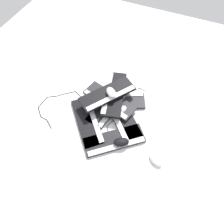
{
  "coord_description": "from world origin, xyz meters",
  "views": [
    {
      "loc": [
        0.26,
        -0.69,
        1.36
      ],
      "look_at": [
        -0.05,
        0.05,
        0.06
      ],
      "focal_mm": 32.0,
      "sensor_mm": 36.0,
      "label": 1
    }
  ],
  "objects_px": {
    "keyboard_7": "(108,94)",
    "mouse_4": "(120,110)",
    "keyboard_6": "(114,94)",
    "mouse_3": "(111,97)",
    "keyboard_2": "(109,105)",
    "mouse_2": "(156,160)",
    "keyboard_1": "(118,101)",
    "keyboard_3": "(87,121)",
    "keyboard_5": "(109,100)",
    "keyboard_0": "(122,116)",
    "mouse_1": "(121,142)",
    "keyboard_4": "(114,140)",
    "mouse_0": "(111,93)"
  },
  "relations": [
    {
      "from": "keyboard_0",
      "to": "keyboard_3",
      "type": "relative_size",
      "value": 0.98
    },
    {
      "from": "keyboard_2",
      "to": "keyboard_3",
      "type": "xyz_separation_m",
      "value": [
        -0.09,
        -0.2,
        0.0
      ]
    },
    {
      "from": "mouse_2",
      "to": "keyboard_2",
      "type": "bearing_deg",
      "value": 179.06
    },
    {
      "from": "keyboard_0",
      "to": "keyboard_2",
      "type": "xyz_separation_m",
      "value": [
        -0.14,
        0.06,
        0.0
      ]
    },
    {
      "from": "keyboard_6",
      "to": "mouse_0",
      "type": "distance_m",
      "value": 0.08
    },
    {
      "from": "mouse_0",
      "to": "mouse_4",
      "type": "height_order",
      "value": "mouse_0"
    },
    {
      "from": "keyboard_3",
      "to": "keyboard_5",
      "type": "height_order",
      "value": "keyboard_5"
    },
    {
      "from": "keyboard_2",
      "to": "mouse_2",
      "type": "height_order",
      "value": "mouse_2"
    },
    {
      "from": "keyboard_5",
      "to": "keyboard_7",
      "type": "height_order",
      "value": "keyboard_7"
    },
    {
      "from": "keyboard_3",
      "to": "keyboard_4",
      "type": "distance_m",
      "value": 0.26
    },
    {
      "from": "keyboard_6",
      "to": "mouse_4",
      "type": "xyz_separation_m",
      "value": [
        0.1,
        -0.11,
        -0.02
      ]
    },
    {
      "from": "mouse_1",
      "to": "mouse_4",
      "type": "relative_size",
      "value": 1.0
    },
    {
      "from": "keyboard_3",
      "to": "keyboard_5",
      "type": "distance_m",
      "value": 0.24
    },
    {
      "from": "keyboard_7",
      "to": "mouse_2",
      "type": "xyz_separation_m",
      "value": [
        0.51,
        -0.33,
        -0.08
      ]
    },
    {
      "from": "keyboard_1",
      "to": "mouse_3",
      "type": "xyz_separation_m",
      "value": [
        -0.06,
        -0.02,
        0.04
      ]
    },
    {
      "from": "mouse_0",
      "to": "mouse_3",
      "type": "xyz_separation_m",
      "value": [
        -0.01,
        0.02,
        -0.09
      ]
    },
    {
      "from": "keyboard_0",
      "to": "mouse_4",
      "type": "bearing_deg",
      "value": 136.26
    },
    {
      "from": "keyboard_6",
      "to": "mouse_3",
      "type": "xyz_separation_m",
      "value": [
        -0.02,
        -0.03,
        -0.02
      ]
    },
    {
      "from": "keyboard_3",
      "to": "keyboard_4",
      "type": "xyz_separation_m",
      "value": [
        0.25,
        -0.06,
        0.0
      ]
    },
    {
      "from": "keyboard_6",
      "to": "mouse_3",
      "type": "bearing_deg",
      "value": -122.35
    },
    {
      "from": "keyboard_5",
      "to": "keyboard_6",
      "type": "relative_size",
      "value": 1.0
    },
    {
      "from": "keyboard_2",
      "to": "keyboard_4",
      "type": "height_order",
      "value": "same"
    },
    {
      "from": "keyboard_0",
      "to": "mouse_4",
      "type": "distance_m",
      "value": 0.05
    },
    {
      "from": "keyboard_1",
      "to": "keyboard_3",
      "type": "relative_size",
      "value": 1.09
    },
    {
      "from": "keyboard_0",
      "to": "keyboard_3",
      "type": "height_order",
      "value": "same"
    },
    {
      "from": "keyboard_4",
      "to": "mouse_3",
      "type": "bearing_deg",
      "value": 117.63
    },
    {
      "from": "keyboard_0",
      "to": "keyboard_6",
      "type": "distance_m",
      "value": 0.19
    },
    {
      "from": "keyboard_0",
      "to": "mouse_4",
      "type": "xyz_separation_m",
      "value": [
        -0.03,
        0.03,
        0.04
      ]
    },
    {
      "from": "keyboard_2",
      "to": "keyboard_7",
      "type": "bearing_deg",
      "value": 125.53
    },
    {
      "from": "keyboard_2",
      "to": "mouse_3",
      "type": "xyz_separation_m",
      "value": [
        -0.01,
        0.05,
        0.04
      ]
    },
    {
      "from": "keyboard_2",
      "to": "keyboard_6",
      "type": "height_order",
      "value": "keyboard_6"
    },
    {
      "from": "keyboard_6",
      "to": "mouse_1",
      "type": "height_order",
      "value": "keyboard_6"
    },
    {
      "from": "keyboard_6",
      "to": "mouse_1",
      "type": "relative_size",
      "value": 4.21
    },
    {
      "from": "keyboard_6",
      "to": "mouse_0",
      "type": "bearing_deg",
      "value": -96.6
    },
    {
      "from": "keyboard_1",
      "to": "mouse_0",
      "type": "xyz_separation_m",
      "value": [
        -0.04,
        -0.03,
        0.13
      ]
    },
    {
      "from": "keyboard_2",
      "to": "keyboard_5",
      "type": "distance_m",
      "value": 0.04
    },
    {
      "from": "keyboard_4",
      "to": "keyboard_5",
      "type": "bearing_deg",
      "value": 120.0
    },
    {
      "from": "keyboard_7",
      "to": "mouse_1",
      "type": "relative_size",
      "value": 4.04
    },
    {
      "from": "keyboard_7",
      "to": "mouse_4",
      "type": "relative_size",
      "value": 4.04
    },
    {
      "from": "mouse_0",
      "to": "keyboard_4",
      "type": "bearing_deg",
      "value": -19.48
    },
    {
      "from": "keyboard_4",
      "to": "mouse_0",
      "type": "bearing_deg",
      "value": 116.98
    },
    {
      "from": "keyboard_5",
      "to": "mouse_0",
      "type": "relative_size",
      "value": 4.22
    },
    {
      "from": "mouse_1",
      "to": "mouse_4",
      "type": "bearing_deg",
      "value": -95.51
    },
    {
      "from": "mouse_1",
      "to": "mouse_3",
      "type": "bearing_deg",
      "value": -85.04
    },
    {
      "from": "keyboard_0",
      "to": "mouse_3",
      "type": "height_order",
      "value": "mouse_3"
    },
    {
      "from": "keyboard_6",
      "to": "keyboard_7",
      "type": "xyz_separation_m",
      "value": [
        -0.04,
        -0.04,
        0.03
      ]
    },
    {
      "from": "keyboard_6",
      "to": "mouse_0",
      "type": "xyz_separation_m",
      "value": [
        -0.01,
        -0.04,
        0.07
      ]
    },
    {
      "from": "keyboard_6",
      "to": "mouse_4",
      "type": "relative_size",
      "value": 4.21
    },
    {
      "from": "keyboard_4",
      "to": "mouse_4",
      "type": "relative_size",
      "value": 3.95
    },
    {
      "from": "keyboard_3",
      "to": "mouse_4",
      "type": "distance_m",
      "value": 0.27
    }
  ]
}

